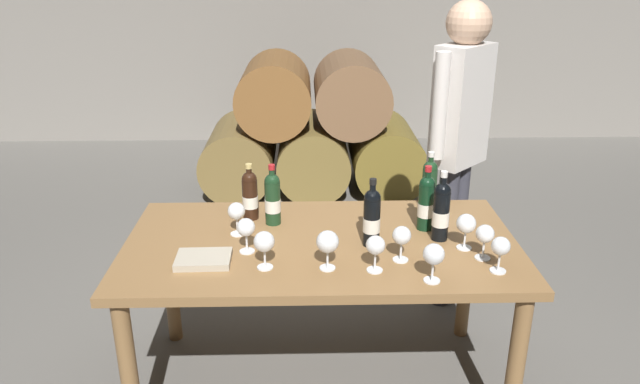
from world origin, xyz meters
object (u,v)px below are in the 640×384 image
Objects in this scene: wine_glass_0 at (376,246)px; wine_glass_2 at (466,225)px; wine_bottle_3 at (426,202)px; wine_glass_4 at (501,247)px; wine_glass_1 at (434,255)px; wine_glass_6 at (485,235)px; wine_glass_3 at (236,212)px; sommelier_presenting at (459,130)px; wine_bottle_4 at (372,217)px; wine_glass_7 at (402,237)px; wine_glass_9 at (264,243)px; wine_bottle_5 at (250,195)px; wine_glass_8 at (328,243)px; wine_bottle_2 at (273,198)px; wine_bottle_1 at (429,184)px; wine_bottle_0 at (441,211)px; tasting_notebook at (204,259)px; wine_glass_5 at (246,229)px; dining_table at (321,260)px.

wine_glass_2 reaches higher than wine_glass_0.
wine_glass_4 is (0.22, -0.40, -0.02)m from wine_bottle_3.
wine_glass_1 is 0.30m from wine_glass_6.
wine_glass_3 is 0.09× the size of sommelier_presenting.
wine_bottle_4 is 2.00× the size of wine_glass_0.
wine_glass_9 is at bearing -174.90° from wine_glass_7.
wine_bottle_5 reaches higher than wine_glass_8.
wine_bottle_4 is at bearing 46.67° from wine_glass_8.
wine_glass_1 is (0.63, -0.55, -0.01)m from wine_bottle_2.
wine_bottle_1 is 0.96× the size of wine_bottle_4.
wine_glass_0 is 1.00× the size of wine_glass_7.
wine_glass_4 is (1.01, -0.54, -0.01)m from wine_bottle_5.
wine_bottle_1 is at bearing 16.88° from wine_glass_3.
wine_bottle_5 is (-0.54, 0.29, -0.01)m from wine_bottle_4.
wine_glass_9 is (-0.75, -0.24, -0.02)m from wine_bottle_0.
wine_glass_4 is at bearing -59.91° from wine_bottle_0.
wine_glass_8 reaches higher than tasting_notebook.
wine_glass_9 is at bearing -156.36° from wine_bottle_4.
wine_bottle_2 is 0.49m from wine_bottle_4.
wine_glass_0 is 0.44m from wine_glass_2.
wine_bottle_5 is (-0.80, 0.14, -0.01)m from wine_bottle_3.
wine_glass_3 and wine_glass_5 have the same top height.
wine_glass_8 is at bearing -168.46° from wine_glass_7.
sommelier_presenting reaches higher than wine_glass_1.
wine_glass_9 reaches higher than wine_glass_7.
wine_glass_7 is (-0.37, 0.10, 0.00)m from wine_glass_4.
wine_glass_4 is at bearing -18.97° from wine_glass_3.
sommelier_presenting is (1.13, 0.67, 0.18)m from wine_glass_3.
wine_bottle_4 is 2.02× the size of wine_glass_6.
wine_glass_9 is (-0.55, -0.05, 0.00)m from wine_glass_7.
wine_bottle_4 is 1.37× the size of tasting_notebook.
wine_bottle_5 reaches higher than wine_glass_9.
wine_glass_9 is at bearing -59.22° from wine_glass_5.
wine_bottle_1 reaches higher than wine_glass_9.
wine_bottle_4 is 0.59m from wine_glass_3.
wine_glass_2 is 0.61m from wine_glass_8.
wine_glass_7 is (-0.15, -0.30, -0.02)m from wine_bottle_3.
wine_glass_9 is (-0.25, 0.01, -0.00)m from wine_glass_8.
wine_bottle_2 is 0.86m from wine_glass_2.
wine_glass_6 is at bearing 11.39° from wine_glass_0.
wine_glass_8 is at bearing 176.54° from wine_glass_4.
wine_glass_0 is 1.00× the size of wine_glass_3.
wine_glass_7 is (-0.21, -0.54, -0.02)m from wine_bottle_1.
wine_glass_3 is 0.50m from wine_glass_8.
wine_bottle_1 is (0.02, 0.34, -0.01)m from wine_bottle_0.
wine_bottle_5 reaches higher than wine_glass_7.
wine_glass_1 is 0.91m from tasting_notebook.
wine_glass_7 is 0.68× the size of tasting_notebook.
tasting_notebook reaches higher than dining_table.
sommelier_presenting is (0.23, 0.40, 0.16)m from wine_bottle_1.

